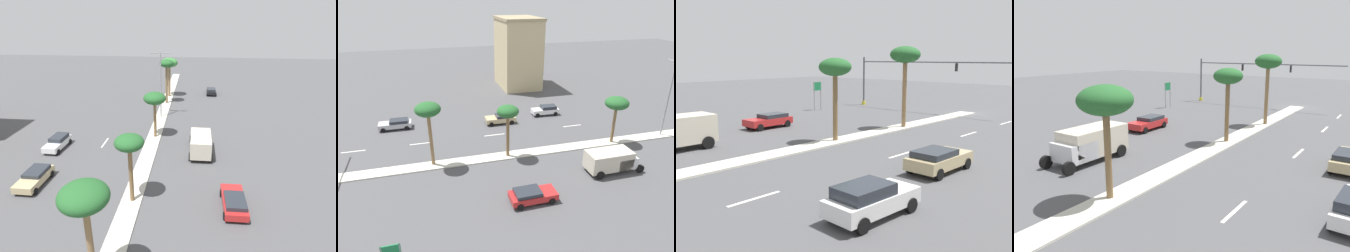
% 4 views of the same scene
% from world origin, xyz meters
% --- Properties ---
extents(ground_plane, '(160.00, 160.00, 0.00)m').
position_xyz_m(ground_plane, '(0.00, 30.13, 0.00)').
color(ground_plane, '#4C4C4F').
extents(median_curb, '(1.80, 77.47, 0.12)m').
position_xyz_m(median_curb, '(0.00, 38.73, 0.06)').
color(median_curb, beige).
rests_on(median_curb, ground).
extents(lane_stripe_front, '(0.20, 2.80, 0.01)m').
position_xyz_m(lane_stripe_front, '(-6.04, 4.00, 0.01)').
color(lane_stripe_front, silver).
rests_on(lane_stripe_front, ground).
extents(lane_stripe_outboard, '(0.20, 2.80, 0.01)m').
position_xyz_m(lane_stripe_outboard, '(-6.04, 12.03, 0.01)').
color(lane_stripe_outboard, silver).
rests_on(lane_stripe_outboard, ground).
extents(lane_stripe_far, '(0.20, 2.80, 0.01)m').
position_xyz_m(lane_stripe_far, '(-6.04, 21.77, 0.01)').
color(lane_stripe_far, silver).
rests_on(lane_stripe_far, ground).
extents(lane_stripe_right, '(0.20, 2.80, 0.01)m').
position_xyz_m(lane_stripe_right, '(-6.04, 33.40, 0.01)').
color(lane_stripe_right, silver).
rests_on(lane_stripe_right, ground).
extents(traffic_signal_gantry, '(20.80, 0.53, 6.47)m').
position_xyz_m(traffic_signal_gantry, '(8.63, 1.89, 4.29)').
color(traffic_signal_gantry, '#515459').
rests_on(traffic_signal_gantry, ground).
extents(directional_road_sign, '(0.10, 1.22, 3.44)m').
position_xyz_m(directional_road_sign, '(14.80, 10.15, 2.44)').
color(directional_road_sign, gray).
rests_on(directional_road_sign, ground).
extents(palm_tree_left, '(2.73, 2.73, 7.30)m').
position_xyz_m(palm_tree_left, '(-0.25, 13.32, 6.41)').
color(palm_tree_left, olive).
rests_on(palm_tree_left, median_curb).
extents(palm_tree_trailing, '(2.48, 2.48, 6.27)m').
position_xyz_m(palm_tree_trailing, '(0.09, 21.92, 5.48)').
color(palm_tree_trailing, brown).
rests_on(palm_tree_trailing, median_curb).
extents(palm_tree_outboard, '(2.90, 2.90, 6.07)m').
position_xyz_m(palm_tree_outboard, '(0.16, 35.82, 5.26)').
color(palm_tree_outboard, brown).
rests_on(palm_tree_outboard, median_curb).
extents(sedan_tan_front, '(2.10, 4.40, 1.32)m').
position_xyz_m(sedan_tan_front, '(-9.87, 23.67, 0.73)').
color(sedan_tan_front, tan).
rests_on(sedan_tan_front, ground).
extents(sedan_red_left, '(2.05, 4.39, 1.28)m').
position_xyz_m(sedan_red_left, '(8.86, 21.76, 0.71)').
color(sedan_red_left, red).
rests_on(sedan_red_left, ground).
extents(box_truck, '(2.62, 6.10, 2.40)m').
position_xyz_m(box_truck, '(6.11, 31.88, 1.32)').
color(box_truck, silver).
rests_on(box_truck, ground).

